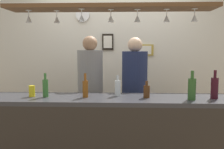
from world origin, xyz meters
name	(u,v)px	position (x,y,z in m)	size (l,w,h in m)	color
back_wall	(115,62)	(0.00, 1.10, 1.30)	(4.40, 0.06, 2.60)	silver
bar_counter	(110,131)	(0.00, -0.50, 0.67)	(2.70, 0.55, 1.00)	#38383D
overhead_glass_rack	(110,8)	(0.00, -0.30, 1.95)	(2.20, 0.36, 0.04)	brown
hanging_wineglass_far_left	(29,19)	(-0.88, -0.30, 1.84)	(0.07, 0.07, 0.13)	silver
hanging_wineglass_left	(57,19)	(-0.59, -0.26, 1.84)	(0.07, 0.07, 0.13)	silver
hanging_wineglass_center_left	(82,18)	(-0.30, -0.37, 1.84)	(0.07, 0.07, 0.13)	silver
hanging_wineglass_center	(111,18)	(0.01, -0.32, 1.84)	(0.07, 0.07, 0.13)	silver
hanging_wineglass_center_right	(137,18)	(0.28, -0.31, 1.84)	(0.07, 0.07, 0.13)	silver
hanging_wineglass_right	(167,18)	(0.59, -0.32, 1.84)	(0.07, 0.07, 0.13)	silver
hanging_wineglass_far_right	(194,18)	(0.87, -0.33, 1.84)	(0.07, 0.07, 0.13)	silver
person_left_grey_shirt	(90,86)	(-0.30, 0.34, 1.02)	(0.34, 0.34, 1.68)	#2D334C
person_right_navy_shirt	(135,87)	(0.29, 0.34, 1.00)	(0.34, 0.34, 1.67)	#2D334C
bottle_beer_amber_tall	(85,88)	(-0.27, -0.36, 1.10)	(0.06, 0.06, 0.26)	brown
bottle_soda_clear	(118,88)	(0.08, -0.27, 1.09)	(0.06, 0.06, 0.23)	silver
bottle_beer_brown_stubby	(147,91)	(0.39, -0.36, 1.07)	(0.07, 0.07, 0.18)	#512D14
bottle_wine_dark_red	(215,87)	(1.09, -0.38, 1.11)	(0.08, 0.08, 0.30)	#380F19
bottle_champagne_green	(192,88)	(0.84, -0.45, 1.11)	(0.08, 0.08, 0.30)	#2D5623
bottle_beer_green_import	(45,88)	(-0.70, -0.37, 1.10)	(0.06, 0.06, 0.26)	#336B2D
drink_can	(32,91)	(-0.85, -0.35, 1.06)	(0.07, 0.07, 0.12)	yellow
picture_frame_lower_pair	(144,50)	(0.48, 1.06, 1.49)	(0.30, 0.02, 0.18)	#B29338
picture_frame_crest	(108,42)	(-0.11, 1.06, 1.62)	(0.18, 0.02, 0.26)	black
wall_clock	(83,15)	(-0.51, 1.05, 2.05)	(0.22, 0.22, 0.03)	white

